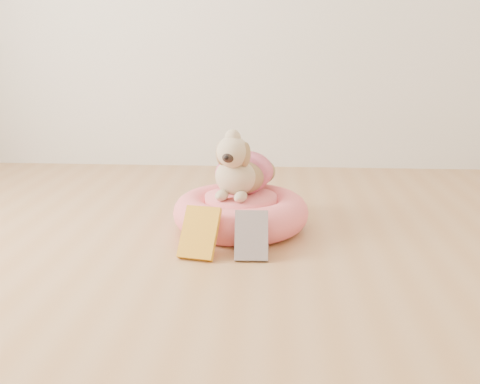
# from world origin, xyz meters

# --- Properties ---
(floor) EXTENTS (4.50, 4.50, 0.00)m
(floor) POSITION_xyz_m (0.00, 0.00, 0.00)
(floor) COLOR #B7804C
(floor) RESTS_ON ground
(pet_bed) EXTENTS (0.58, 0.58, 0.15)m
(pet_bed) POSITION_xyz_m (0.25, 0.97, 0.07)
(pet_bed) COLOR #FD6369
(pet_bed) RESTS_ON floor
(dog) EXTENTS (0.37, 0.46, 0.30)m
(dog) POSITION_xyz_m (0.25, 1.00, 0.30)
(dog) COLOR brown
(dog) RESTS_ON pet_bed
(book_yellow) EXTENTS (0.16, 0.17, 0.18)m
(book_yellow) POSITION_xyz_m (0.11, 0.65, 0.09)
(book_yellow) COLOR yellow
(book_yellow) RESTS_ON floor
(book_white) EXTENTS (0.13, 0.12, 0.17)m
(book_white) POSITION_xyz_m (0.31, 0.64, 0.09)
(book_white) COLOR silver
(book_white) RESTS_ON floor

